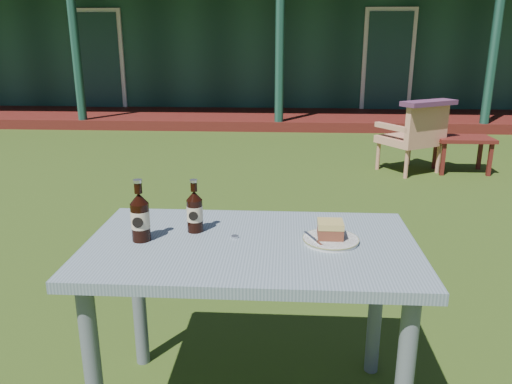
# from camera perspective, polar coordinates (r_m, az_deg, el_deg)

# --- Properties ---
(ground) EXTENTS (80.00, 80.00, 0.00)m
(ground) POSITION_cam_1_polar(r_m,az_deg,el_deg) (3.57, 1.27, -6.52)
(ground) COLOR #334916
(pavilion) EXTENTS (15.80, 8.30, 3.45)m
(pavilion) POSITION_cam_1_polar(r_m,az_deg,el_deg) (12.66, 3.07, 17.78)
(pavilion) COLOR #183F32
(pavilion) RESTS_ON ground
(cafe_table) EXTENTS (1.20, 0.70, 0.72)m
(cafe_table) POSITION_cam_1_polar(r_m,az_deg,el_deg) (1.86, -0.57, -8.65)
(cafe_table) COLOR slate
(cafe_table) RESTS_ON ground
(plate) EXTENTS (0.20, 0.20, 0.01)m
(plate) POSITION_cam_1_polar(r_m,az_deg,el_deg) (1.84, 8.54, -5.42)
(plate) COLOR silver
(plate) RESTS_ON cafe_table
(cake_slice) EXTENTS (0.09, 0.09, 0.06)m
(cake_slice) POSITION_cam_1_polar(r_m,az_deg,el_deg) (1.83, 8.48, -4.23)
(cake_slice) COLOR brown
(cake_slice) RESTS_ON plate
(fork) EXTENTS (0.07, 0.13, 0.00)m
(fork) POSITION_cam_1_polar(r_m,az_deg,el_deg) (1.82, 6.53, -5.29)
(fork) COLOR silver
(fork) RESTS_ON plate
(cola_bottle_near) EXTENTS (0.06, 0.06, 0.21)m
(cola_bottle_near) POSITION_cam_1_polar(r_m,az_deg,el_deg) (1.91, -7.02, -2.16)
(cola_bottle_near) COLOR black
(cola_bottle_near) RESTS_ON cafe_table
(cola_bottle_far) EXTENTS (0.07, 0.07, 0.23)m
(cola_bottle_far) POSITION_cam_1_polar(r_m,az_deg,el_deg) (1.85, -13.11, -2.74)
(cola_bottle_far) COLOR black
(cola_bottle_far) RESTS_ON cafe_table
(bottle_cap) EXTENTS (0.03, 0.03, 0.01)m
(bottle_cap) POSITION_cam_1_polar(r_m,az_deg,el_deg) (1.86, -2.43, -5.13)
(bottle_cap) COLOR silver
(bottle_cap) RESTS_ON cafe_table
(armchair_left) EXTENTS (0.76, 0.75, 0.77)m
(armchair_left) POSITION_cam_1_polar(r_m,az_deg,el_deg) (5.78, 17.71, 6.28)
(armchair_left) COLOR tan
(armchair_left) RESTS_ON ground
(floral_throw) EXTENTS (0.66, 0.52, 0.05)m
(floral_throw) POSITION_cam_1_polar(r_m,az_deg,el_deg) (5.62, 19.18, 9.59)
(floral_throw) COLOR #542A49
(floral_throw) RESTS_ON armchair_left
(side_table) EXTENTS (0.60, 0.40, 0.40)m
(side_table) POSITION_cam_1_polar(r_m,az_deg,el_deg) (6.00, 22.63, 5.27)
(side_table) COLOR #531814
(side_table) RESTS_ON ground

